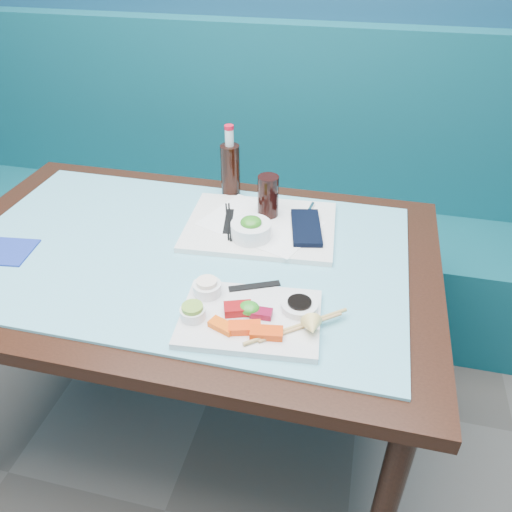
% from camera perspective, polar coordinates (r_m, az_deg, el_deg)
% --- Properties ---
extents(booth_bench, '(3.00, 0.56, 1.17)m').
position_cam_1_polar(booth_bench, '(2.28, -0.27, 4.38)').
color(booth_bench, '#0E4E59').
rests_on(booth_bench, ground).
extents(dining_table, '(1.40, 0.90, 0.75)m').
position_cam_1_polar(dining_table, '(1.45, -8.13, -2.31)').
color(dining_table, black).
rests_on(dining_table, ground).
extents(glass_top, '(1.22, 0.76, 0.01)m').
position_cam_1_polar(glass_top, '(1.40, -8.42, 0.52)').
color(glass_top, '#69BDD2').
rests_on(glass_top, dining_table).
extents(sashimi_plate, '(0.34, 0.26, 0.02)m').
position_cam_1_polar(sashimi_plate, '(1.15, -0.67, -7.13)').
color(sashimi_plate, silver).
rests_on(sashimi_plate, glass_top).
extents(salmon_left, '(0.07, 0.05, 0.01)m').
position_cam_1_polar(salmon_left, '(1.11, -3.88, -7.98)').
color(salmon_left, '#FF580A').
rests_on(salmon_left, sashimi_plate).
extents(salmon_mid, '(0.08, 0.05, 0.02)m').
position_cam_1_polar(salmon_mid, '(1.11, -1.30, -8.18)').
color(salmon_mid, '#FF3F0A').
rests_on(salmon_mid, sashimi_plate).
extents(salmon_right, '(0.08, 0.05, 0.02)m').
position_cam_1_polar(salmon_right, '(1.09, 1.20, -8.78)').
color(salmon_right, '#EC3F09').
rests_on(salmon_right, sashimi_plate).
extents(tuna_left, '(0.07, 0.06, 0.02)m').
position_cam_1_polar(tuna_left, '(1.15, -2.07, -6.05)').
color(tuna_left, maroon).
rests_on(tuna_left, sashimi_plate).
extents(tuna_right, '(0.05, 0.03, 0.02)m').
position_cam_1_polar(tuna_right, '(1.14, 0.62, -6.57)').
color(tuna_right, maroon).
rests_on(tuna_right, sashimi_plate).
extents(seaweed_garnish, '(0.05, 0.05, 0.03)m').
position_cam_1_polar(seaweed_garnish, '(1.15, -0.80, -5.97)').
color(seaweed_garnish, '#2B8F21').
rests_on(seaweed_garnish, sashimi_plate).
extents(ramekin_wasabi, '(0.06, 0.06, 0.02)m').
position_cam_1_polar(ramekin_wasabi, '(1.14, -7.23, -6.50)').
color(ramekin_wasabi, white).
rests_on(ramekin_wasabi, sashimi_plate).
extents(wasabi_fill, '(0.06, 0.06, 0.01)m').
position_cam_1_polar(wasabi_fill, '(1.13, -7.29, -5.84)').
color(wasabi_fill, '#74A535').
rests_on(wasabi_fill, ramekin_wasabi).
extents(ramekin_ginger, '(0.08, 0.08, 0.03)m').
position_cam_1_polar(ramekin_ginger, '(1.21, -5.60, -3.71)').
color(ramekin_ginger, white).
rests_on(ramekin_ginger, sashimi_plate).
extents(ginger_fill, '(0.05, 0.05, 0.01)m').
position_cam_1_polar(ginger_fill, '(1.19, -5.65, -2.98)').
color(ginger_fill, '#FFE8D1').
rests_on(ginger_fill, ramekin_ginger).
extents(soy_dish, '(0.10, 0.10, 0.02)m').
position_cam_1_polar(soy_dish, '(1.16, 4.98, -5.69)').
color(soy_dish, white).
rests_on(soy_dish, sashimi_plate).
extents(soy_fill, '(0.07, 0.07, 0.01)m').
position_cam_1_polar(soy_fill, '(1.16, 5.00, -5.27)').
color(soy_fill, black).
rests_on(soy_fill, soy_dish).
extents(lemon_wedge, '(0.06, 0.05, 0.05)m').
position_cam_1_polar(lemon_wedge, '(1.09, 6.42, -8.06)').
color(lemon_wedge, '#FFE078').
rests_on(lemon_wedge, sashimi_plate).
extents(chopstick_sleeve, '(0.12, 0.07, 0.00)m').
position_cam_1_polar(chopstick_sleeve, '(1.23, -0.17, -3.46)').
color(chopstick_sleeve, black).
rests_on(chopstick_sleeve, sashimi_plate).
extents(wooden_chopstick_a, '(0.21, 0.17, 0.01)m').
position_cam_1_polar(wooden_chopstick_a, '(1.12, 4.68, -8.01)').
color(wooden_chopstick_a, tan).
rests_on(wooden_chopstick_a, sashimi_plate).
extents(wooden_chopstick_b, '(0.17, 0.14, 0.01)m').
position_cam_1_polar(wooden_chopstick_b, '(1.12, 5.18, -8.12)').
color(wooden_chopstick_b, tan).
rests_on(wooden_chopstick_b, sashimi_plate).
extents(serving_tray, '(0.46, 0.36, 0.02)m').
position_cam_1_polar(serving_tray, '(1.47, 0.52, 3.42)').
color(serving_tray, white).
rests_on(serving_tray, glass_top).
extents(paper_placemat, '(0.38, 0.32, 0.00)m').
position_cam_1_polar(paper_placemat, '(1.47, 0.52, 3.71)').
color(paper_placemat, white).
rests_on(paper_placemat, serving_tray).
extents(seaweed_bowl, '(0.13, 0.13, 0.05)m').
position_cam_1_polar(seaweed_bowl, '(1.40, -0.57, 2.96)').
color(seaweed_bowl, white).
rests_on(seaweed_bowl, serving_tray).
extents(seaweed_salad, '(0.07, 0.07, 0.03)m').
position_cam_1_polar(seaweed_salad, '(1.38, -0.57, 3.87)').
color(seaweed_salad, '#2D821E').
rests_on(seaweed_salad, seaweed_bowl).
extents(cola_glass, '(0.07, 0.07, 0.13)m').
position_cam_1_polar(cola_glass, '(1.48, 1.39, 6.84)').
color(cola_glass, black).
rests_on(cola_glass, serving_tray).
extents(navy_pouch, '(0.12, 0.20, 0.01)m').
position_cam_1_polar(navy_pouch, '(1.45, 5.75, 3.27)').
color(navy_pouch, black).
rests_on(navy_pouch, serving_tray).
extents(fork, '(0.02, 0.09, 0.01)m').
position_cam_1_polar(fork, '(1.54, 6.12, 5.24)').
color(fork, white).
rests_on(fork, serving_tray).
extents(black_chopstick_a, '(0.07, 0.20, 0.01)m').
position_cam_1_polar(black_chopstick_a, '(1.48, -3.31, 4.03)').
color(black_chopstick_a, black).
rests_on(black_chopstick_a, serving_tray).
extents(black_chopstick_b, '(0.07, 0.20, 0.01)m').
position_cam_1_polar(black_chopstick_b, '(1.48, -3.01, 4.00)').
color(black_chopstick_b, black).
rests_on(black_chopstick_b, serving_tray).
extents(tray_sleeve, '(0.05, 0.14, 0.00)m').
position_cam_1_polar(tray_sleeve, '(1.48, -3.16, 3.99)').
color(tray_sleeve, black).
rests_on(tray_sleeve, serving_tray).
extents(cola_bottle_body, '(0.08, 0.08, 0.17)m').
position_cam_1_polar(cola_bottle_body, '(1.62, -2.94, 9.65)').
color(cola_bottle_body, black).
rests_on(cola_bottle_body, glass_top).
extents(cola_bottle_neck, '(0.03, 0.03, 0.05)m').
position_cam_1_polar(cola_bottle_neck, '(1.57, -3.07, 13.37)').
color(cola_bottle_neck, white).
rests_on(cola_bottle_neck, cola_bottle_body).
extents(cola_bottle_cap, '(0.04, 0.04, 0.01)m').
position_cam_1_polar(cola_bottle_cap, '(1.56, -3.11, 14.48)').
color(cola_bottle_cap, red).
rests_on(cola_bottle_cap, cola_bottle_neck).
extents(blue_napkin, '(0.14, 0.14, 0.01)m').
position_cam_1_polar(blue_napkin, '(1.53, -26.45, 0.47)').
color(blue_napkin, navy).
rests_on(blue_napkin, glass_top).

